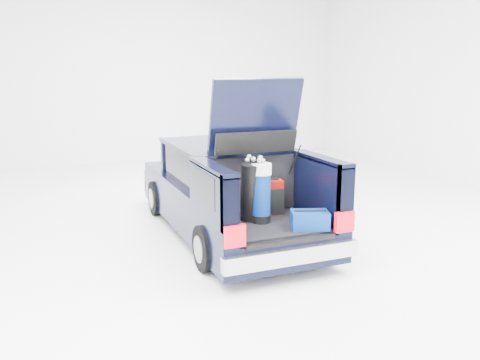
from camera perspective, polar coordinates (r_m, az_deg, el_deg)
name	(u,v)px	position (r m, az deg, el deg)	size (l,w,h in m)	color
ground	(228,233)	(8.22, -1.32, -5.95)	(14.00, 14.00, 0.00)	white
car	(226,191)	(8.13, -1.61, -1.23)	(1.87, 4.65, 2.47)	black
red_suitcase	(271,197)	(7.08, 3.55, -1.94)	(0.34, 0.27, 0.51)	#610503
black_golf_bag	(250,192)	(6.70, 1.16, -1.35)	(0.32, 0.40, 0.89)	black
blue_golf_bag	(261,192)	(6.67, 2.40, -1.39)	(0.27, 0.27, 0.89)	black
blue_duffel	(310,220)	(6.53, 7.85, -4.45)	(0.54, 0.45, 0.25)	navy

